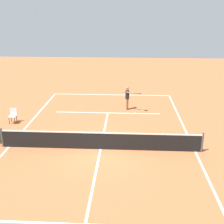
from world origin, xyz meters
The scene contains 6 objects.
ground_plane centered at (0.00, 0.00, 0.00)m, with size 60.00×60.00×0.00m, color #B76038.
court_lines centered at (0.00, 0.00, 0.00)m, with size 9.90×20.26×0.01m.
tennis_net centered at (0.00, 0.00, 0.50)m, with size 10.50×0.10×1.07m.
player_serving centered at (-1.39, -6.33, 1.03)m, with size 1.19×0.93×1.73m.
tennis_ball centered at (-1.95, -5.61, 0.03)m, with size 0.07×0.07×0.07m, color #CCE033.
courtside_chair_mid centered at (5.94, -3.36, 0.53)m, with size 0.44×0.46×0.95m.
Camera 1 is at (-1.34, 13.23, 6.88)m, focal length 45.51 mm.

